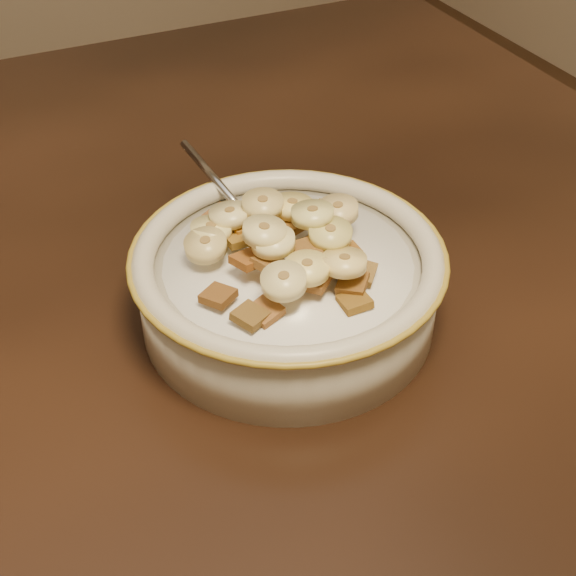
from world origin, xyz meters
name	(u,v)px	position (x,y,z in m)	size (l,w,h in m)	color
cereal_bowl	(288,291)	(0.23, -0.14, 0.78)	(0.22, 0.22, 0.05)	beige
milk	(288,263)	(0.23, -0.14, 0.80)	(0.18, 0.18, 0.00)	white
spoon	(262,235)	(0.22, -0.11, 0.81)	(0.04, 0.05, 0.01)	#B3B7BC
cereal_square_0	(327,238)	(0.26, -0.15, 0.82)	(0.02, 0.02, 0.01)	#934C1C
cereal_square_1	(294,220)	(0.25, -0.11, 0.82)	(0.02, 0.02, 0.01)	brown
cereal_square_2	(279,225)	(0.23, -0.12, 0.82)	(0.02, 0.02, 0.01)	brown
cereal_square_3	(293,224)	(0.24, -0.12, 0.82)	(0.02, 0.02, 0.01)	#9B6120
cereal_square_4	(218,296)	(0.16, -0.17, 0.81)	(0.02, 0.02, 0.01)	brown
cereal_square_5	(250,316)	(0.18, -0.19, 0.81)	(0.02, 0.02, 0.01)	brown
cereal_square_6	(352,283)	(0.25, -0.19, 0.81)	(0.02, 0.02, 0.01)	brown
cereal_square_7	(314,281)	(0.23, -0.18, 0.82)	(0.02, 0.02, 0.01)	#925A33
cereal_square_8	(361,272)	(0.26, -0.19, 0.81)	(0.02, 0.02, 0.01)	brown
cereal_square_9	(269,263)	(0.20, -0.16, 0.82)	(0.02, 0.02, 0.01)	brown
cereal_square_10	(265,311)	(0.19, -0.19, 0.81)	(0.02, 0.02, 0.01)	brown
cereal_square_11	(241,226)	(0.21, -0.11, 0.82)	(0.02, 0.02, 0.01)	#9D611A
cereal_square_12	(314,261)	(0.23, -0.17, 0.82)	(0.02, 0.02, 0.01)	brown
cereal_square_13	(347,253)	(0.26, -0.17, 0.82)	(0.02, 0.02, 0.01)	brown
cereal_square_14	(231,224)	(0.20, -0.10, 0.82)	(0.02, 0.02, 0.01)	brown
cereal_square_15	(268,216)	(0.23, -0.10, 0.82)	(0.02, 0.02, 0.01)	brown
cereal_square_16	(219,215)	(0.20, -0.07, 0.81)	(0.02, 0.02, 0.01)	brown
cereal_square_17	(306,250)	(0.23, -0.16, 0.83)	(0.02, 0.02, 0.01)	brown
cereal_square_18	(238,238)	(0.20, -0.12, 0.82)	(0.02, 0.02, 0.01)	brown
cereal_square_19	(324,244)	(0.25, -0.16, 0.82)	(0.02, 0.02, 0.01)	olive
cereal_square_20	(338,256)	(0.25, -0.17, 0.82)	(0.02, 0.02, 0.01)	brown
cereal_square_21	(322,213)	(0.27, -0.11, 0.82)	(0.02, 0.02, 0.01)	#996327
cereal_square_22	(328,251)	(0.25, -0.16, 0.82)	(0.02, 0.02, 0.01)	brown
cereal_square_23	(281,211)	(0.25, -0.09, 0.81)	(0.02, 0.02, 0.01)	brown
cereal_square_24	(248,260)	(0.19, -0.15, 0.82)	(0.02, 0.02, 0.01)	brown
cereal_square_25	(355,302)	(0.25, -0.21, 0.81)	(0.02, 0.02, 0.01)	brown
banana_slice_0	(307,268)	(0.22, -0.18, 0.83)	(0.03, 0.03, 0.01)	#FFEB82
banana_slice_1	(344,262)	(0.25, -0.19, 0.83)	(0.03, 0.03, 0.01)	#F5DD83
banana_slice_2	(312,214)	(0.25, -0.14, 0.84)	(0.03, 0.03, 0.01)	#FFF190
banana_slice_3	(206,245)	(0.17, -0.12, 0.82)	(0.03, 0.03, 0.01)	#D5BA80
banana_slice_4	(330,234)	(0.25, -0.16, 0.83)	(0.03, 0.03, 0.01)	#D9C96B
banana_slice_5	(263,204)	(0.22, -0.11, 0.84)	(0.03, 0.03, 0.01)	beige
banana_slice_6	(273,242)	(0.21, -0.15, 0.83)	(0.03, 0.03, 0.01)	#FFE6A4
banana_slice_7	(338,210)	(0.28, -0.13, 0.83)	(0.03, 0.03, 0.01)	#F1D28C
banana_slice_8	(284,281)	(0.20, -0.19, 0.83)	(0.03, 0.03, 0.01)	beige
banana_slice_9	(292,206)	(0.25, -0.11, 0.83)	(0.03, 0.03, 0.01)	#EDCF78
banana_slice_10	(230,215)	(0.20, -0.10, 0.83)	(0.03, 0.03, 0.01)	beige
banana_slice_11	(264,232)	(0.21, -0.15, 0.84)	(0.03, 0.03, 0.01)	#FAE28A
banana_slice_12	(211,230)	(0.18, -0.10, 0.82)	(0.03, 0.03, 0.01)	#F8E292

